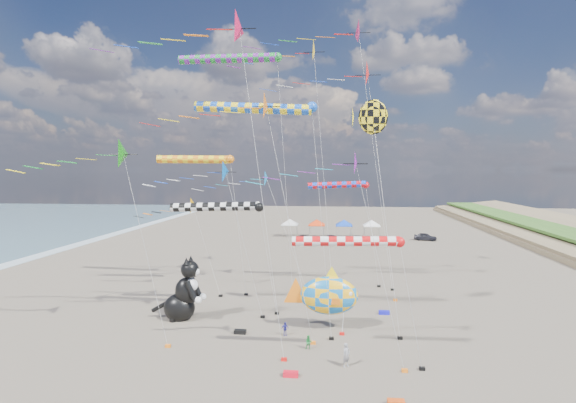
# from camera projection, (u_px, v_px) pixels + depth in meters

# --- Properties ---
(delta_kite_0) EXTENTS (9.63, 2.05, 13.33)m
(delta_kite_0) POSITION_uv_depth(u_px,v_px,m) (219.00, 175.00, 37.17)
(delta_kite_0) COLOR blue
(delta_kite_0) RESTS_ON ground
(delta_kite_1) EXTENTS (13.12, 2.45, 22.93)m
(delta_kite_1) POSITION_uv_depth(u_px,v_px,m) (213.00, 26.00, 28.14)
(delta_kite_1) COLOR #D51446
(delta_kite_1) RESTS_ON ground
(delta_kite_2) EXTENTS (10.50, 2.30, 24.72)m
(delta_kite_2) POSITION_uv_depth(u_px,v_px,m) (298.00, 52.00, 41.21)
(delta_kite_2) COLOR yellow
(delta_kite_2) RESTS_ON ground
(delta_kite_3) EXTENTS (8.98, 1.80, 9.82)m
(delta_kite_3) POSITION_uv_depth(u_px,v_px,m) (180.00, 209.00, 43.74)
(delta_kite_3) COLOR #FFA605
(delta_kite_3) RESTS_ON ground
(delta_kite_4) EXTENTS (15.73, 2.76, 27.89)m
(delta_kite_4) POSITION_uv_depth(u_px,v_px,m) (342.00, 32.00, 44.92)
(delta_kite_4) COLOR #CB1F50
(delta_kite_4) RESTS_ON ground
(delta_kite_5) EXTENTS (12.75, 2.60, 22.47)m
(delta_kite_5) POSITION_uv_depth(u_px,v_px,m) (354.00, 78.00, 41.43)
(delta_kite_5) COLOR red
(delta_kite_5) RESTS_ON ground
(delta_kite_6) EXTENTS (11.38, 2.15, 17.96)m
(delta_kite_6) POSITION_uv_depth(u_px,v_px,m) (257.00, 110.00, 31.23)
(delta_kite_6) COLOR orange
(delta_kite_6) RESTS_ON ground
(delta_kite_7) EXTENTS (10.47, 1.84, 12.48)m
(delta_kite_7) POSITION_uv_depth(u_px,v_px,m) (264.00, 182.00, 45.11)
(delta_kite_7) COLOR #177ABE
(delta_kite_7) RESTS_ON ground
(delta_kite_8) EXTENTS (10.67, 2.30, 14.70)m
(delta_kite_8) POSITION_uv_depth(u_px,v_px,m) (119.00, 157.00, 30.81)
(delta_kite_8) COLOR #147C12
(delta_kite_8) RESTS_ON ground
(delta_kite_9) EXTENTS (9.86, 1.61, 13.65)m
(delta_kite_9) POSITION_uv_depth(u_px,v_px,m) (326.00, 170.00, 27.20)
(delta_kite_9) COLOR purple
(delta_kite_9) RESTS_ON ground
(windsock_0) EXTENTS (11.05, 0.88, 23.13)m
(windsock_0) POSITION_uv_depth(u_px,v_px,m) (232.00, 59.00, 41.54)
(windsock_0) COLOR #198C2D
(windsock_0) RESTS_ON ground
(windsock_1) EXTENTS (10.20, 0.79, 17.22)m
(windsock_1) POSITION_uv_depth(u_px,v_px,m) (258.00, 109.00, 32.17)
(windsock_1) COLOR blue
(windsock_1) RESTS_ON ground
(windsock_2) EXTENTS (7.72, 0.72, 11.18)m
(windsock_2) POSITION_uv_depth(u_px,v_px,m) (340.00, 186.00, 47.20)
(windsock_2) COLOR red
(windsock_2) RESTS_ON ground
(windsock_3) EXTENTS (8.95, 0.82, 13.84)m
(windsock_3) POSITION_uv_depth(u_px,v_px,m) (198.00, 160.00, 43.99)
(windsock_3) COLOR orange
(windsock_3) RESTS_ON ground
(windsock_4) EXTENTS (8.27, 0.65, 8.32)m
(windsock_4) POSITION_uv_depth(u_px,v_px,m) (351.00, 242.00, 27.72)
(windsock_4) COLOR red
(windsock_4) RESTS_ON ground
(windsock_5) EXTENTS (9.37, 0.79, 9.64)m
(windsock_5) POSITION_uv_depth(u_px,v_px,m) (220.00, 207.00, 38.43)
(windsock_5) COLOR black
(windsock_5) RESTS_ON ground
(angelfish_kite) EXTENTS (3.74, 3.02, 17.71)m
(angelfish_kite) POSITION_uv_depth(u_px,v_px,m) (370.00, 119.00, 33.91)
(angelfish_kite) COLOR yellow
(angelfish_kite) RESTS_ON ground
(cat_inflatable) EXTENTS (4.10, 2.32, 5.33)m
(cat_inflatable) POSITION_uv_depth(u_px,v_px,m) (182.00, 288.00, 37.04)
(cat_inflatable) COLOR black
(cat_inflatable) RESTS_ON ground
(fish_inflatable) EXTENTS (5.92, 2.02, 5.01)m
(fish_inflatable) POSITION_uv_depth(u_px,v_px,m) (328.00, 295.00, 34.64)
(fish_inflatable) COLOR blue
(fish_inflatable) RESTS_ON ground
(person_adult) EXTENTS (0.65, 0.64, 1.52)m
(person_adult) POSITION_uv_depth(u_px,v_px,m) (346.00, 355.00, 28.24)
(person_adult) COLOR gray
(person_adult) RESTS_ON ground
(child_green) EXTENTS (0.49, 0.38, 0.99)m
(child_green) POSITION_uv_depth(u_px,v_px,m) (309.00, 342.00, 30.98)
(child_green) COLOR #268F3E
(child_green) RESTS_ON ground
(child_blue) EXTENTS (0.64, 0.43, 1.01)m
(child_blue) POSITION_uv_depth(u_px,v_px,m) (285.00, 329.00, 33.61)
(child_blue) COLOR #272695
(child_blue) RESTS_ON ground
(kite_bag_0) EXTENTS (0.90, 0.44, 0.30)m
(kite_bag_0) POSITION_uv_depth(u_px,v_px,m) (396.00, 403.00, 23.62)
(kite_bag_0) COLOR #E94D13
(kite_bag_0) RESTS_ON ground
(kite_bag_1) EXTENTS (0.90, 0.44, 0.30)m
(kite_bag_1) POSITION_uv_depth(u_px,v_px,m) (240.00, 332.00, 33.99)
(kite_bag_1) COLOR black
(kite_bag_1) RESTS_ON ground
(kite_bag_2) EXTENTS (0.90, 0.44, 0.30)m
(kite_bag_2) POSITION_uv_depth(u_px,v_px,m) (291.00, 374.00, 26.95)
(kite_bag_2) COLOR red
(kite_bag_2) RESTS_ON ground
(kite_bag_3) EXTENTS (0.90, 0.44, 0.30)m
(kite_bag_3) POSITION_uv_depth(u_px,v_px,m) (384.00, 312.00, 38.58)
(kite_bag_3) COLOR #1514CF
(kite_bag_3) RESTS_ON ground
(tent_row) EXTENTS (19.20, 4.20, 3.80)m
(tent_row) POSITION_uv_depth(u_px,v_px,m) (330.00, 220.00, 82.52)
(tent_row) COLOR silver
(tent_row) RESTS_ON ground
(parked_car) EXTENTS (4.14, 2.61, 1.31)m
(parked_car) POSITION_uv_depth(u_px,v_px,m) (425.00, 237.00, 78.92)
(parked_car) COLOR #26262D
(parked_car) RESTS_ON ground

